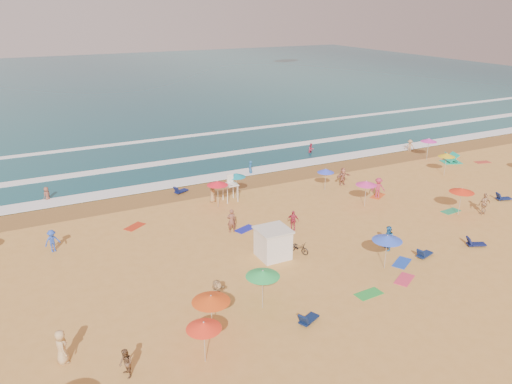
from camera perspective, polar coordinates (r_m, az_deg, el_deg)
name	(u,v)px	position (r m, az deg, el deg)	size (l,w,h in m)	color
ground	(301,233)	(38.51, 5.16, -4.72)	(220.00, 220.00, 0.00)	gold
ocean	(99,84)	(116.09, -17.53, 11.64)	(220.00, 140.00, 0.18)	#0C4756
wet_sand	(234,184)	(48.73, -2.54, 0.94)	(220.00, 220.00, 0.00)	olive
surf_foam	(202,159)	(56.46, -6.23, 3.73)	(200.00, 18.70, 0.05)	white
cabana	(273,244)	(34.55, 1.96, -5.93)	(2.00, 2.00, 2.00)	white
cabana_roof	(273,230)	(34.09, 1.98, -4.33)	(2.20, 2.20, 0.12)	silver
bicycle	(299,247)	(35.44, 4.89, -6.31)	(0.57, 1.63, 0.86)	black
lifeguard_stand	(230,190)	(44.21, -2.95, 0.26)	(1.20, 1.20, 2.10)	white
beach_umbrellas	(331,209)	(37.63, 8.60, -1.91)	(53.30, 24.55, 0.80)	red
loungers	(396,228)	(40.36, 15.69, -3.96)	(63.17, 23.47, 0.34)	#0F1C4E
towels	(358,233)	(39.22, 11.57, -4.57)	(56.16, 17.41, 0.03)	red
popup_tents	(495,170)	(56.33, 25.67, 2.25)	(3.02, 13.04, 1.20)	#FA37A6
beachgoers	(283,210)	(40.42, 3.16, -2.11)	(47.12, 28.44, 2.14)	#B32C4C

